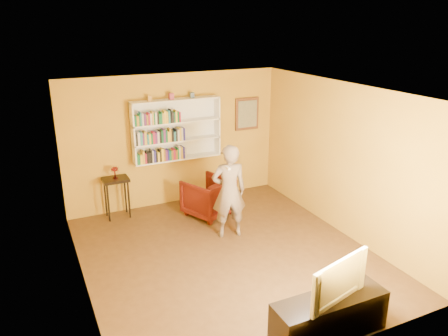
# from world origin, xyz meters

# --- Properties ---
(room_shell) EXTENTS (5.30, 5.80, 2.88)m
(room_shell) POSITION_xyz_m (0.00, 0.00, 1.02)
(room_shell) COLOR #482F17
(room_shell) RESTS_ON ground
(bookshelf) EXTENTS (1.80, 0.29, 1.23)m
(bookshelf) POSITION_xyz_m (0.00, 2.41, 1.59)
(bookshelf) COLOR white
(bookshelf) RESTS_ON room_shell
(books_row_lower) EXTENTS (1.01, 0.19, 0.27)m
(books_row_lower) POSITION_xyz_m (-0.35, 2.30, 1.13)
(books_row_lower) COLOR #166636
(books_row_lower) RESTS_ON bookshelf
(books_row_middle) EXTENTS (0.99, 0.19, 0.27)m
(books_row_middle) POSITION_xyz_m (-0.36, 2.30, 1.51)
(books_row_middle) COLOR black
(books_row_middle) RESTS_ON bookshelf
(books_row_upper) EXTENTS (0.91, 0.19, 0.27)m
(books_row_upper) POSITION_xyz_m (-0.40, 2.30, 1.89)
(books_row_upper) COLOR #166636
(books_row_upper) RESTS_ON bookshelf
(ornament_left) EXTENTS (0.07, 0.07, 0.10)m
(ornament_left) POSITION_xyz_m (-0.52, 2.35, 2.26)
(ornament_left) COLOR #BA8835
(ornament_left) RESTS_ON bookshelf
(ornament_centre) EXTENTS (0.09, 0.09, 0.12)m
(ornament_centre) POSITION_xyz_m (-0.09, 2.35, 2.27)
(ornament_centre) COLOR #9B334C
(ornament_centre) RESTS_ON bookshelf
(ornament_right) EXTENTS (0.08, 0.08, 0.10)m
(ornament_right) POSITION_xyz_m (0.35, 2.35, 2.27)
(ornament_right) COLOR slate
(ornament_right) RESTS_ON bookshelf
(framed_painting) EXTENTS (0.55, 0.05, 0.70)m
(framed_painting) POSITION_xyz_m (1.65, 2.46, 1.75)
(framed_painting) COLOR brown
(framed_painting) RESTS_ON room_shell
(console_table) EXTENTS (0.49, 0.37, 0.80)m
(console_table) POSITION_xyz_m (-1.30, 2.25, 0.66)
(console_table) COLOR black
(console_table) RESTS_ON ground
(ruby_lustre) EXTENTS (0.15, 0.15, 0.23)m
(ruby_lustre) POSITION_xyz_m (-1.30, 2.25, 0.97)
(ruby_lustre) COLOR maroon
(ruby_lustre) RESTS_ON console_table
(armchair) EXTENTS (1.08, 1.09, 0.76)m
(armchair) POSITION_xyz_m (0.34, 1.58, 0.38)
(armchair) COLOR #3F0804
(armchair) RESTS_ON ground
(person) EXTENTS (0.69, 0.52, 1.69)m
(person) POSITION_xyz_m (0.33, 0.63, 0.85)
(person) COLOR #746355
(person) RESTS_ON ground
(game_remote) EXTENTS (0.04, 0.15, 0.04)m
(game_remote) POSITION_xyz_m (0.16, 0.33, 1.40)
(game_remote) COLOR white
(game_remote) RESTS_ON person
(tv_cabinet) EXTENTS (1.48, 0.44, 0.53)m
(tv_cabinet) POSITION_xyz_m (0.30, -2.25, 0.26)
(tv_cabinet) COLOR black
(tv_cabinet) RESTS_ON ground
(television) EXTENTS (0.98, 0.38, 0.57)m
(television) POSITION_xyz_m (0.30, -2.25, 0.81)
(television) COLOR black
(television) RESTS_ON tv_cabinet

